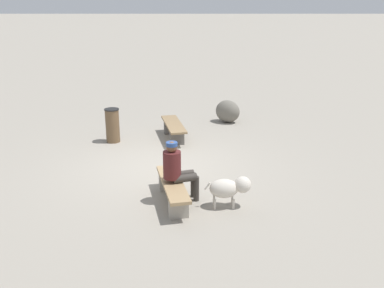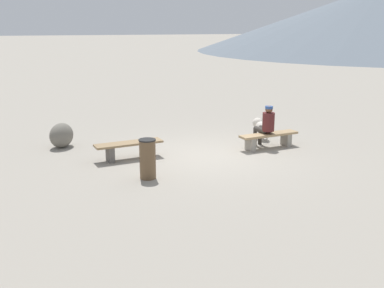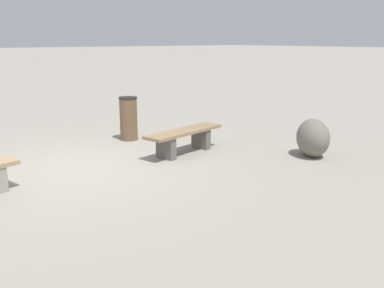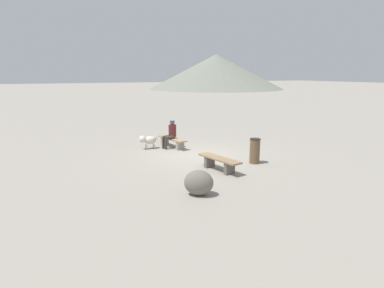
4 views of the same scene
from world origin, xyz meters
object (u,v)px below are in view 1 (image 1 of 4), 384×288
Objects in this scene: bench_right at (173,188)px; boulder at (228,111)px; seated_person at (177,167)px; dog at (230,187)px; trash_bin at (113,125)px; bench_left at (174,128)px.

boulder is at bearing 153.25° from bench_right.
dog is at bearing 58.54° from seated_person.
bench_left is at bearing 98.53° from trash_bin.
boulder is at bearing 124.58° from bench_left.
trash_bin reaches higher than bench_left.
boulder is (-5.78, 1.51, 0.06)m from bench_right.
boulder is (-2.00, 3.32, -0.11)m from trash_bin.
boulder reaches higher than bench_left.
trash_bin is at bearing -93.54° from bench_left.
bench_right is 1.49× the size of seated_person.
dog is 1.09× the size of boulder.
seated_person is 5.90m from boulder.
seated_person is at bearing -14.06° from boulder.
dog is at bearing 36.16° from trash_bin.
boulder reaches higher than bench_right.
seated_person is (3.96, 0.22, 0.39)m from bench_left.
dog is at bearing 68.27° from bench_right.
bench_left is 4.38m from dog.
seated_person is (-0.06, 0.08, 0.41)m from bench_right.
seated_person is at bearing 114.88° from bench_right.
trash_bin reaches higher than bench_right.
boulder is (-1.75, 1.66, 0.04)m from bench_left.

